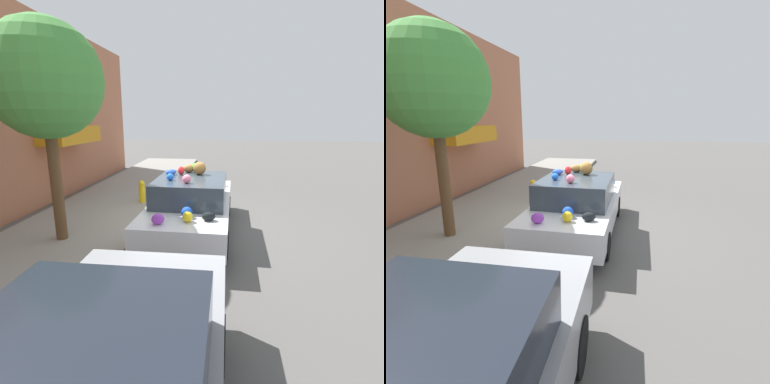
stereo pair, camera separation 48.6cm
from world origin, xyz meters
The scene contains 6 objects.
ground_plane centered at (0.00, 0.00, 0.00)m, with size 60.00×60.00×0.00m, color #565451.
sidewalk_curb centered at (0.00, 2.70, 0.07)m, with size 24.00×3.20×0.14m.
building_facade centered at (0.11, 4.93, 2.86)m, with size 18.00×1.20×5.78m.
street_tree centered at (-1.14, 2.66, 3.45)m, with size 2.30×2.30×4.48m.
fire_hydrant centered at (1.93, 1.73, 0.49)m, with size 0.20×0.20×0.70m.
art_car centered at (-0.03, -0.11, 0.72)m, with size 4.43×1.88×1.70m.
Camera 2 is at (-6.87, -1.47, 2.77)m, focal length 28.00 mm.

